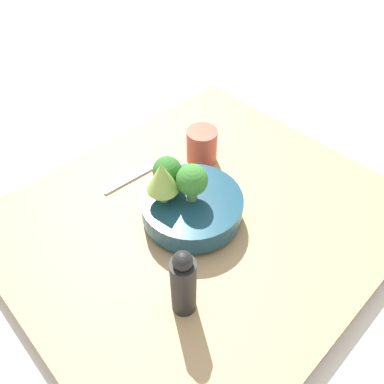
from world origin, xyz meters
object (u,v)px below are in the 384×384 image
(bowl, at_px, (192,206))
(fork, at_px, (134,178))
(pepper_mill, at_px, (183,284))
(cup, at_px, (202,146))

(bowl, relative_size, fork, 1.30)
(pepper_mill, distance_m, fork, 0.38)
(pepper_mill, xyz_separation_m, fork, (-0.15, -0.35, -0.08))
(cup, bearing_deg, pepper_mill, 40.71)
(bowl, distance_m, pepper_mill, 0.23)
(cup, xyz_separation_m, pepper_mill, (0.32, 0.28, 0.04))
(bowl, xyz_separation_m, fork, (0.02, -0.20, -0.03))
(cup, height_order, pepper_mill, pepper_mill)
(bowl, xyz_separation_m, cup, (-0.16, -0.13, 0.01))
(cup, height_order, fork, cup)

